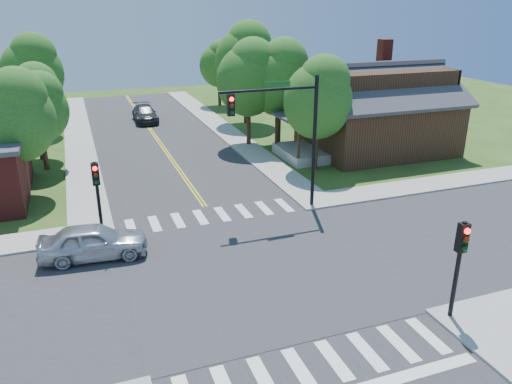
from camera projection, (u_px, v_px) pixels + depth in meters
name	position (u px, v px, depth m)	size (l,w,h in m)	color
ground	(251.00, 272.00, 21.04)	(100.00, 100.00, 0.00)	#2F4B17
road_ns	(251.00, 271.00, 21.03)	(10.00, 90.00, 0.04)	#2D2D30
road_ew	(251.00, 271.00, 21.03)	(90.00, 10.00, 0.04)	#2D2D30
intersection_patch	(251.00, 272.00, 21.04)	(10.20, 10.20, 0.06)	#2D2D30
sidewalk_ne	(370.00, 143.00, 39.98)	(40.00, 40.00, 0.14)	#9E9B93
crosswalk_north	(211.00, 215.00, 26.46)	(8.85, 2.00, 0.01)	white
crosswalk_south	(317.00, 364.00, 15.58)	(8.85, 2.00, 0.01)	white
centerline	(251.00, 271.00, 21.02)	(0.30, 90.00, 0.01)	yellow
stop_bar	(411.00, 376.00, 15.18)	(4.60, 0.45, 0.09)	white
signal_mast_ne	(286.00, 123.00, 25.47)	(5.30, 0.42, 7.20)	black
signal_pole_se	(460.00, 253.00, 16.96)	(0.34, 0.42, 3.80)	black
signal_pole_nw	(97.00, 186.00, 23.17)	(0.34, 0.42, 3.80)	black
house_ne	(377.00, 107.00, 37.21)	(13.05, 8.80, 7.11)	black
tree_e_a	(319.00, 96.00, 32.06)	(4.50, 4.28, 7.65)	#382314
tree_e_b	(281.00, 76.00, 37.72)	(4.88, 4.64, 8.30)	#382314
tree_e_c	(246.00, 56.00, 44.73)	(5.45, 5.18, 9.27)	#382314
tree_e_d	(220.00, 62.00, 53.24)	(4.14, 3.93, 7.04)	#382314
tree_w_a	(15.00, 114.00, 27.44)	(4.40, 4.18, 7.48)	#382314
tree_w_b	(34.00, 97.00, 34.41)	(4.07, 3.87, 6.92)	#382314
tree_w_c	(33.00, 68.00, 41.05)	(4.98, 4.73, 8.46)	#382314
tree_w_d	(40.00, 72.00, 49.18)	(3.77, 3.58, 6.41)	#382314
tree_house	(250.00, 76.00, 37.61)	(4.88, 4.64, 8.30)	#382314
tree_bldg	(39.00, 106.00, 32.38)	(3.90, 3.70, 6.62)	#382314
car_silver	(93.00, 242.00, 21.86)	(4.78, 2.29, 1.58)	silver
car_dgrey	(145.00, 114.00, 47.08)	(2.20, 5.17, 1.49)	#2B2D30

